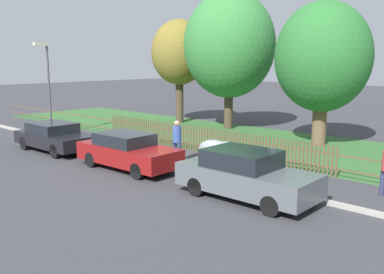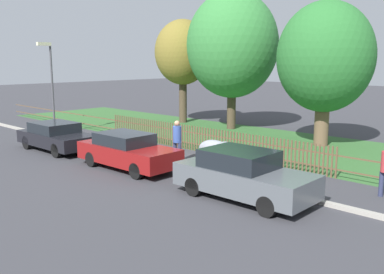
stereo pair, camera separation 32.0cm
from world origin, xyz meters
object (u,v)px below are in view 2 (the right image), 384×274
Objects in this scene: tree_nearest_kerb at (183,53)px; tree_behind_motorcycle at (232,45)px; parked_car_navy_estate at (243,175)px; covered_motorcycle at (216,151)px; pedestrian_by_lamp at (177,139)px; parked_car_black_saloon at (127,151)px; parked_car_silver_hatchback at (57,136)px; street_lamp at (50,76)px; tree_mid_park at (325,58)px.

tree_behind_motorcycle is (4.00, 0.11, 0.40)m from tree_nearest_kerb.
parked_car_navy_estate reaches higher than covered_motorcycle.
parked_car_navy_estate is 5.08m from pedestrian_by_lamp.
parked_car_navy_estate is (5.39, 0.12, 0.04)m from parked_car_black_saloon.
tree_behind_motorcycle reaches higher than pedestrian_by_lamp.
parked_car_silver_hatchback is 6.12m from pedestrian_by_lamp.
tree_nearest_kerb is (-12.56, 10.11, 3.82)m from parked_car_navy_estate.
tree_behind_motorcycle is at bearing 128.25° from covered_motorcycle.
tree_nearest_kerb is 8.73m from street_lamp.
tree_behind_motorcycle is 1.60× the size of street_lamp.
parked_car_black_saloon is 9.50m from street_lamp.
street_lamp is (-8.98, 1.80, 2.53)m from parked_car_black_saloon.
covered_motorcycle is 1.81m from pedestrian_by_lamp.
pedestrian_by_lamp reaches higher than covered_motorcycle.
pedestrian_by_lamp is at bearing 1.18° from street_lamp.
tree_mid_park is at bearing -114.59° from pedestrian_by_lamp.
pedestrian_by_lamp reaches higher than parked_car_navy_estate.
parked_car_navy_estate is at bearing 152.83° from pedestrian_by_lamp.
street_lamp is at bearing 172.55° from parked_car_navy_estate.
street_lamp reaches higher than parked_car_navy_estate.
covered_motorcycle is at bearing 2.95° from street_lamp.
covered_motorcycle is 0.28× the size of tree_nearest_kerb.
tree_nearest_kerb reaches higher than covered_motorcycle.
street_lamp is (-1.81, -8.43, -1.33)m from tree_nearest_kerb.
covered_motorcycle is at bearing 43.19° from parked_car_black_saloon.
tree_behind_motorcycle reaches higher than covered_motorcycle.
parked_car_silver_hatchback is 5.05m from parked_car_black_saloon.
tree_mid_park is 8.37m from pedestrian_by_lamp.
pedestrian_by_lamp is at bearing -46.39° from tree_nearest_kerb.
parked_car_black_saloon is 2.53× the size of pedestrian_by_lamp.
street_lamp is (-3.93, 1.95, 2.56)m from parked_car_silver_hatchback.
parked_car_navy_estate is 2.48× the size of pedestrian_by_lamp.
street_lamp is (-14.37, 1.68, 2.49)m from parked_car_navy_estate.
parked_car_black_saloon is 1.02× the size of parked_car_navy_estate.
tree_mid_park reaches higher than parked_car_black_saloon.
parked_car_black_saloon is 13.08m from tree_nearest_kerb.
tree_behind_motorcycle is at bearing 170.66° from tree_mid_park.
tree_mid_park is (3.21, 9.29, 3.52)m from parked_car_black_saloon.
parked_car_navy_estate is 2.26× the size of covered_motorcycle.
tree_behind_motorcycle is at bearing -70.67° from pedestrian_by_lamp.
tree_behind_motorcycle is 6.51m from tree_mid_park.
parked_car_navy_estate is at bearing -38.85° from tree_nearest_kerb.
parked_car_navy_estate is 3.74m from covered_motorcycle.
tree_behind_motorcycle is 1.18× the size of tree_mid_park.
covered_motorcycle is at bearing -172.88° from pedestrian_by_lamp.
pedestrian_by_lamp is at bearing 19.76° from parked_car_silver_hatchback.
tree_mid_park reaches higher than covered_motorcycle.
tree_nearest_kerb is (-7.17, 10.23, 3.86)m from parked_car_black_saloon.
tree_nearest_kerb is 0.83× the size of tree_behind_motorcycle.
tree_mid_park reaches higher than pedestrian_by_lamp.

